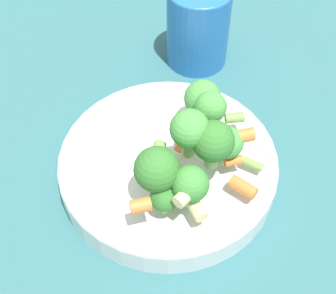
# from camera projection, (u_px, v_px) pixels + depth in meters

# --- Properties ---
(ground_plane) EXTENTS (3.00, 3.00, 0.00)m
(ground_plane) POSITION_uv_depth(u_px,v_px,m) (168.00, 175.00, 0.56)
(ground_plane) COLOR #2D6066
(bowl) EXTENTS (0.25, 0.25, 0.04)m
(bowl) POSITION_uv_depth(u_px,v_px,m) (168.00, 164.00, 0.55)
(bowl) COLOR silver
(bowl) RESTS_ON ground_plane
(pasta_salad) EXTENTS (0.13, 0.19, 0.09)m
(pasta_salad) POSITION_uv_depth(u_px,v_px,m) (194.00, 145.00, 0.49)
(pasta_salad) COLOR #8CB766
(pasta_salad) RESTS_ON bowl
(cup) EXTENTS (0.09, 0.09, 0.12)m
(cup) POSITION_uv_depth(u_px,v_px,m) (196.00, 25.00, 0.66)
(cup) COLOR #2366B2
(cup) RESTS_ON ground_plane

